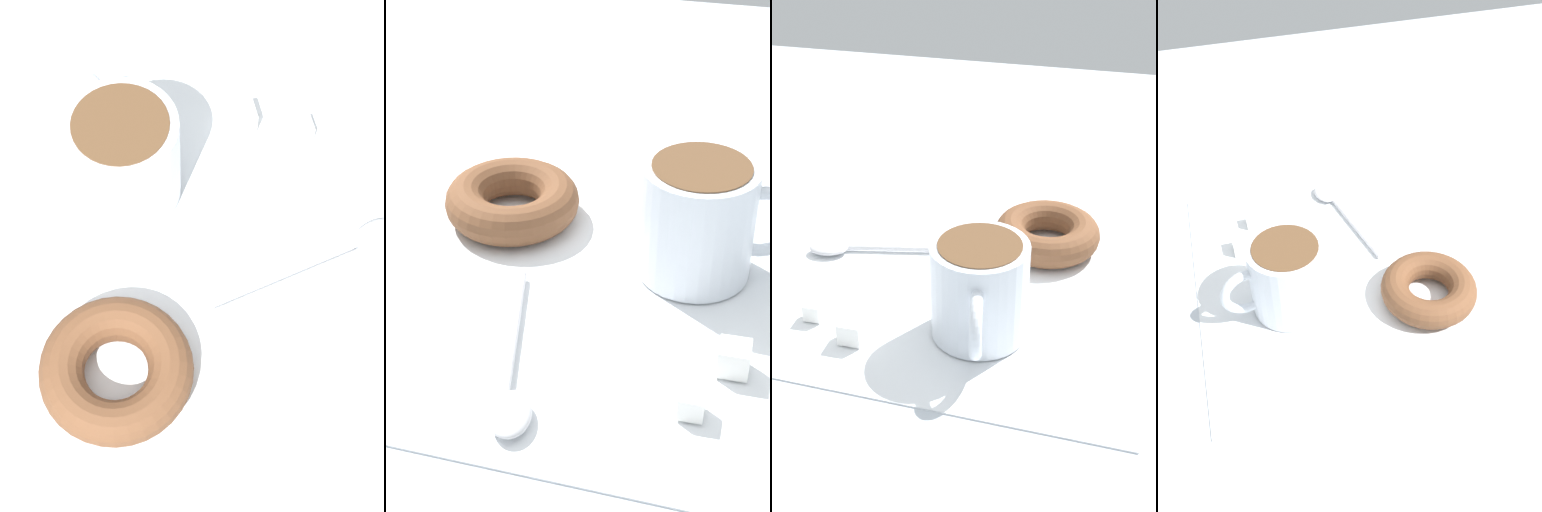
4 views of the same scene
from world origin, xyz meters
TOP-DOWN VIEW (x-y plane):
  - ground_plane at (0.00, 0.00)cm, footprint 120.00×120.00cm
  - napkin at (-0.66, -2.52)cm, footprint 34.15×34.15cm
  - coffee_cup at (-8.19, -5.59)cm, footprint 10.72×7.62cm
  - donut at (5.86, -8.96)cm, footprint 9.90×9.90cm
  - spoon at (0.93, 8.51)cm, footprint 4.34×14.65cm
  - sugar_cube at (-11.54, 3.84)cm, footprint 1.85×1.85cm
  - sugar_cube_extra at (-9.60, 7.90)cm, footprint 1.46×1.46cm

SIDE VIEW (x-z plane):
  - ground_plane at x=0.00cm, z-range -2.00..0.00cm
  - napkin at x=-0.66cm, z-range 0.00..0.30cm
  - spoon at x=0.93cm, z-range 0.25..1.15cm
  - sugar_cube_extra at x=-9.60cm, z-range 0.30..1.76cm
  - sugar_cube at x=-11.54cm, z-range 0.30..2.15cm
  - donut at x=5.86cm, z-range 0.30..3.23cm
  - coffee_cup at x=-8.19cm, z-range 0.43..8.52cm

